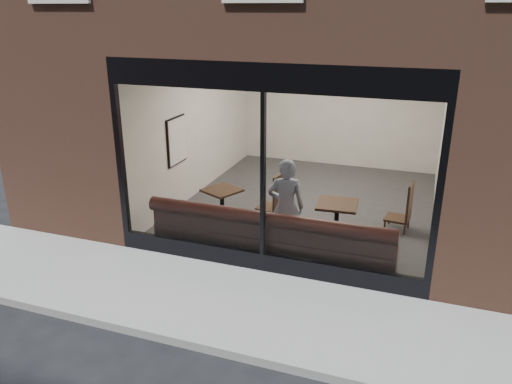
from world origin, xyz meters
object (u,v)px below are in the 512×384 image
(cafe_table_right, at_px, (337,204))
(cafe_chair_right, at_px, (397,218))
(person, at_px, (286,207))
(cafe_table_left, at_px, (222,190))
(banquette, at_px, (271,246))
(cafe_chair_left, at_px, (270,208))

(cafe_table_right, distance_m, cafe_chair_right, 1.43)
(person, relative_size, cafe_table_right, 2.45)
(cafe_chair_right, bearing_deg, cafe_table_right, 51.46)
(cafe_table_right, bearing_deg, cafe_table_left, -179.22)
(person, bearing_deg, banquette, 48.00)
(cafe_chair_left, bearing_deg, cafe_table_left, 54.62)
(person, relative_size, cafe_chair_left, 3.75)
(banquette, xyz_separation_m, cafe_chair_right, (1.86, 1.85, 0.01))
(person, xyz_separation_m, cafe_chair_right, (1.70, 1.56, -0.59))
(person, distance_m, cafe_chair_right, 2.38)
(person, bearing_deg, cafe_chair_left, -75.04)
(person, xyz_separation_m, cafe_table_left, (-1.40, 0.60, -0.09))
(banquette, bearing_deg, cafe_table_left, 144.20)
(cafe_table_right, height_order, cafe_chair_right, cafe_table_right)
(banquette, height_order, cafe_chair_right, banquette)
(banquette, xyz_separation_m, person, (0.16, 0.29, 0.60))
(person, distance_m, cafe_chair_left, 1.56)
(cafe_table_right, distance_m, cafe_chair_left, 1.63)
(cafe_table_left, relative_size, cafe_chair_left, 1.34)
(banquette, height_order, cafe_chair_left, banquette)
(cafe_table_left, distance_m, cafe_chair_right, 3.28)
(cafe_chair_left, bearing_deg, person, 129.88)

